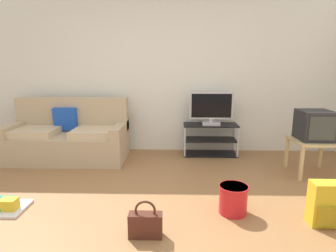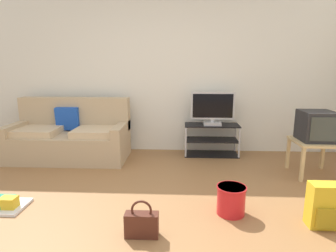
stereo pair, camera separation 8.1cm
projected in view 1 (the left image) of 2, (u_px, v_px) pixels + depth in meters
name	position (u px, v px, depth m)	size (l,w,h in m)	color
ground_plane	(145.00, 228.00, 2.52)	(9.00, 9.80, 0.02)	olive
wall_back	(159.00, 71.00, 4.63)	(9.00, 0.10, 2.70)	silver
couch	(69.00, 137.00, 4.34)	(1.78, 0.83, 0.93)	tan
tv_stand	(210.00, 139.00, 4.56)	(0.87, 0.38, 0.51)	black
flat_tv	(211.00, 109.00, 4.43)	(0.69, 0.22, 0.53)	#B2B2B7
side_table	(313.00, 145.00, 3.70)	(0.54, 0.54, 0.47)	tan
crt_tv	(315.00, 125.00, 3.66)	(0.40, 0.41, 0.39)	#232326
backpack	(325.00, 204.00, 2.53)	(0.27, 0.23, 0.41)	gold
handbag	(145.00, 224.00, 2.36)	(0.29, 0.11, 0.33)	#4C2319
cleaning_bucket	(233.00, 198.00, 2.74)	(0.29, 0.29, 0.29)	red
floor_tray	(4.00, 206.00, 2.82)	(0.42, 0.35, 0.14)	silver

